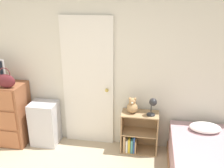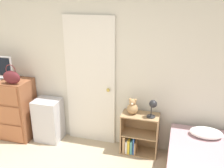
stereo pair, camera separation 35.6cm
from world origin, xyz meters
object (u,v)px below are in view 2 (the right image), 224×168
Objects in this scene: storage_bin at (49,120)px; bookshelf at (137,136)px; teddy_bear at (133,107)px; desk_lamp at (153,105)px; handbag at (12,77)px; dresser at (4,107)px.

storage_bin reaches higher than bookshelf.
teddy_bear is 0.31m from desk_lamp.
bookshelf is 0.62m from desk_lamp.
handbag is 1.13× the size of desk_lamp.
dresser is at bearing 159.59° from handbag.
bookshelf is 2.36× the size of desk_lamp.
bookshelf is 2.62× the size of teddy_bear.
handbag reaches higher than bookshelf.
handbag is (0.35, -0.13, 0.62)m from dresser.
handbag is at bearing -175.43° from desk_lamp.
teddy_bear reaches higher than bookshelf.
handbag reaches higher than desk_lamp.
storage_bin is 1.78m from desk_lamp.
desk_lamp is at bearing 0.93° from dresser.
desk_lamp is (0.22, -0.05, 0.58)m from bookshelf.
handbag is 2.14m from bookshelf.
bookshelf is (1.49, 0.04, -0.09)m from storage_bin.
storage_bin is (0.46, 0.19, -0.77)m from handbag.
teddy_bear is (1.87, 0.22, -0.37)m from handbag.
handbag is 0.44× the size of storage_bin.
dresser is 1.45× the size of storage_bin.
bookshelf is (2.30, 0.09, -0.24)m from dresser.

